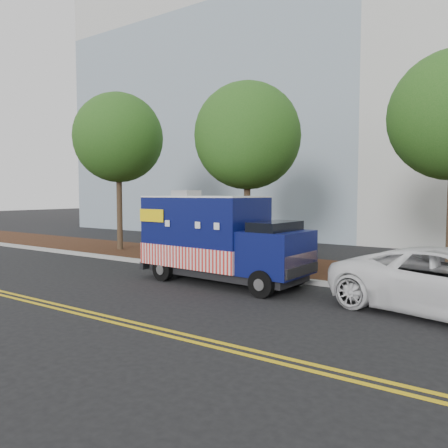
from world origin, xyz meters
The scene contains 10 objects.
ground centered at (0.00, 0.00, 0.00)m, with size 120.00×120.00×0.00m, color black.
curb centered at (0.00, 1.40, 0.07)m, with size 120.00×0.18×0.15m, color #9E9E99.
mulch_strip centered at (0.00, 3.50, 0.07)m, with size 120.00×4.00×0.15m, color black.
centerline_near centered at (0.00, -4.45, 0.01)m, with size 120.00×0.10×0.01m, color gold.
centerline_far centered at (0.00, -4.70, 0.01)m, with size 120.00×0.10×0.01m, color gold.
office_building centered at (2.00, 22.00, 15.20)m, with size 46.00×20.00×30.40m.
tree_a centered at (-6.38, 3.14, 5.33)m, with size 4.12×4.12×7.41m.
tree_b centered at (0.24, 3.74, 4.99)m, with size 4.17×4.17×7.09m.
sign_post centered at (-1.59, 1.92, 1.20)m, with size 0.06×0.06×2.40m, color #473828.
food_truck centered at (1.35, 0.09, 1.30)m, with size 5.57×2.37×2.88m.
Camera 1 is at (9.18, -10.94, 2.77)m, focal length 35.00 mm.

